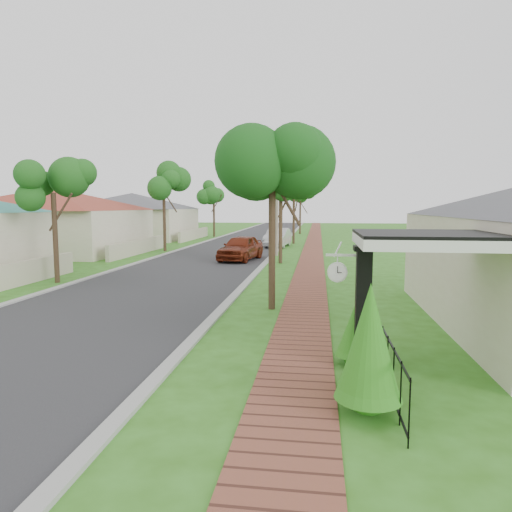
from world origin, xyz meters
The scene contains 16 objects.
ground centered at (0.00, 0.00, 0.00)m, with size 160.00×160.00×0.00m, color #326818.
road centered at (-3.00, 20.00, 0.00)m, with size 7.00×120.00×0.02m, color #28282B.
kerb_right centered at (0.65, 20.00, 0.00)m, with size 0.30×120.00×0.10m, color #9E9E99.
kerb_left centered at (-6.65, 20.00, 0.00)m, with size 0.30×120.00×0.10m, color #9E9E99.
sidewalk centered at (3.25, 20.00, 0.00)m, with size 1.50×120.00×0.03m, color brown.
porch_post centered at (4.55, -1.00, 1.12)m, with size 0.48×0.48×2.52m.
picket_fence centered at (4.90, 0.00, 0.53)m, with size 0.03×8.02×1.00m.
street_trees centered at (-2.87, 26.84, 4.54)m, with size 10.70×37.65×5.89m.
hedge_row centered at (4.45, -2.37, 0.89)m, with size 0.92×3.26×2.16m.
far_house_red centered at (-14.97, 20.00, 2.34)m, with size 15.56×15.56×4.60m.
far_house_grey centered at (-14.97, 34.00, 2.34)m, with size 15.56×15.56×4.60m.
parked_car_red centered at (-1.00, 17.05, 0.76)m, with size 1.80×4.47×1.52m, color maroon.
parked_car_white centered at (0.40, 26.55, 0.74)m, with size 1.57×4.51×1.49m, color #BDBDBF.
near_tree centered at (2.20, 4.18, 4.75)m, with size 2.32×2.32×5.96m.
utility_pole centered at (0.90, 20.00, 3.87)m, with size 1.20×0.24×7.63m.
station_clock centered at (4.06, -0.60, 1.95)m, with size 0.69×0.13×0.59m.
Camera 1 is at (3.64, -10.11, 3.28)m, focal length 32.00 mm.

